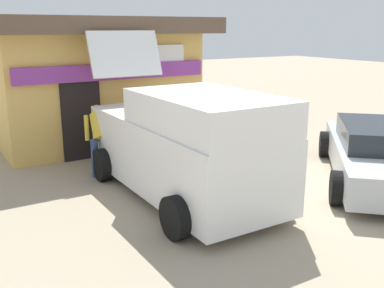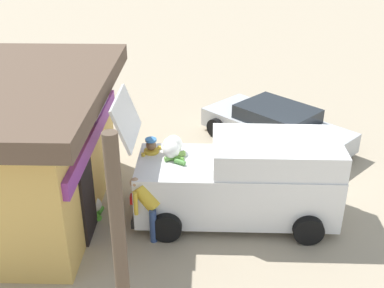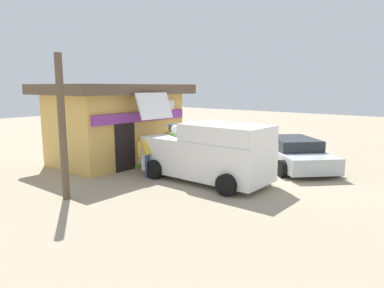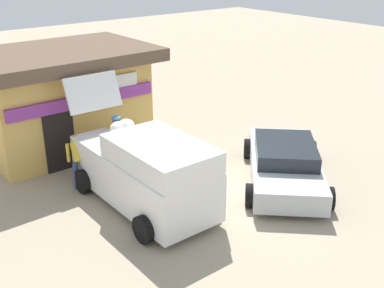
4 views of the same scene
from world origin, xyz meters
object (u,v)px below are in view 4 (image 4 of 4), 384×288
storefront_bar (62,98)px  vendor_standing (118,141)px  customer_bending (79,157)px  unloaded_banana_pile (84,154)px  delivery_van (145,170)px  paint_bucket (168,153)px  parked_sedan (284,163)px

storefront_bar → vendor_standing: bearing=-82.7°
vendor_standing → customer_bending: (-1.22, -0.03, -0.15)m
customer_bending → unloaded_banana_pile: size_ratio=1.81×
vendor_standing → customer_bending: vendor_standing is taller
delivery_van → paint_bucket: (2.17, 2.05, -0.82)m
storefront_bar → delivery_van: 4.89m
parked_sedan → storefront_bar: bearing=121.6°
storefront_bar → unloaded_banana_pile: (-0.06, -1.34, -1.49)m
vendor_standing → unloaded_banana_pile: 1.72m
delivery_van → vendor_standing: 2.09m
delivery_van → parked_sedan: (3.79, -1.26, -0.43)m
unloaded_banana_pile → vendor_standing: bearing=-74.1°
storefront_bar → parked_sedan: storefront_bar is taller
storefront_bar → customer_bending: 3.08m
delivery_van → vendor_standing: delivery_van is taller
customer_bending → unloaded_banana_pile: bearing=61.7°
paint_bucket → storefront_bar: bearing=127.3°
customer_bending → parked_sedan: bearing=-35.3°
storefront_bar → customer_bending: (-0.86, -2.83, -0.84)m
parked_sedan → unloaded_banana_pile: bearing=128.6°
customer_bending → unloaded_banana_pile: (0.81, 1.49, -0.65)m
vendor_standing → customer_bending: bearing=-178.4°
vendor_standing → paint_bucket: (1.77, 0.00, -0.84)m
paint_bucket → vendor_standing: bearing=-179.8°
paint_bucket → delivery_van: bearing=-136.6°
storefront_bar → parked_sedan: (3.75, -6.10, -1.13)m
delivery_van → unloaded_banana_pile: size_ratio=6.05×
delivery_van → parked_sedan: bearing=-18.3°
vendor_standing → storefront_bar: bearing=97.3°
unloaded_banana_pile → paint_bucket: (2.18, -1.46, -0.04)m
delivery_van → vendor_standing: bearing=78.9°
parked_sedan → vendor_standing: size_ratio=2.59×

